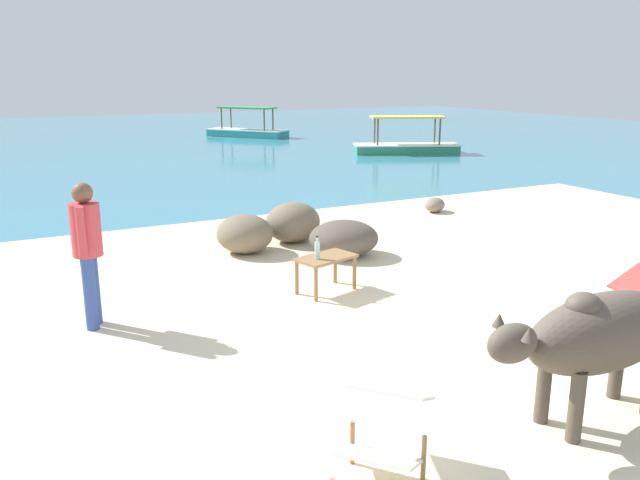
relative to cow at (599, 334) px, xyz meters
name	(u,v)px	position (x,y,z in m)	size (l,w,h in m)	color
sand_beach	(448,362)	(-0.34, 1.41, -0.77)	(18.00, 14.00, 0.04)	beige
water_surface	(98,145)	(-0.34, 23.41, -0.79)	(60.00, 36.00, 0.03)	teal
cow	(599,334)	(0.00, 0.00, 0.00)	(1.99, 0.61, 1.13)	#4C4238
low_bench_table	(326,263)	(-0.46, 3.77, -0.35)	(0.85, 0.63, 0.47)	olive
bottle	(317,250)	(-0.61, 3.72, -0.15)	(0.07, 0.07, 0.30)	#A3C6D1
deck_chair_near	(386,426)	(-1.90, 0.13, -0.36)	(0.93, 0.91, 0.68)	olive
person_standing	(87,244)	(-3.30, 3.92, 0.20)	(0.32, 0.49, 1.62)	#334C99
shore_rock_large	(435,205)	(3.76, 7.08, -0.60)	(0.52, 0.39, 0.29)	gray
shore_rock_medium	(344,238)	(0.56, 5.12, -0.47)	(1.07, 0.94, 0.55)	brown
shore_rock_small	(245,234)	(-0.73, 6.00, -0.44)	(0.91, 0.88, 0.60)	#756651
shore_rock_flat	(293,222)	(0.22, 6.26, -0.41)	(0.98, 0.85, 0.66)	#756651
boat_green	(406,145)	(8.91, 15.57, -0.50)	(3.83, 2.54, 1.29)	#338E66
boat_teal	(247,130)	(6.07, 23.73, -0.50)	(3.18, 3.60, 1.29)	teal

